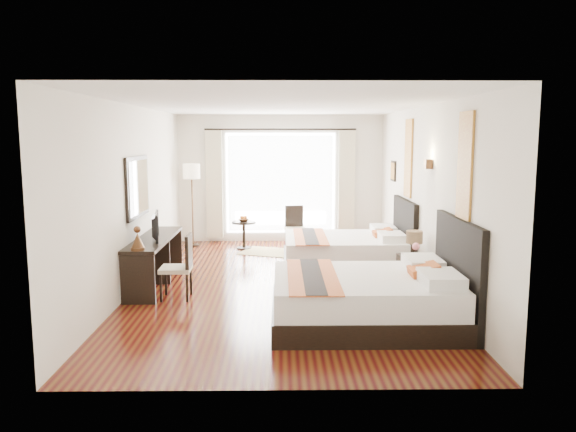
{
  "coord_description": "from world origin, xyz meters",
  "views": [
    {
      "loc": [
        -0.0,
        -8.66,
        2.32
      ],
      "look_at": [
        0.12,
        0.2,
        1.07
      ],
      "focal_mm": 35.0,
      "sensor_mm": 36.0,
      "label": 1
    }
  ],
  "objects_px": {
    "table_lamp": "(414,239)",
    "floor_lamp": "(192,177)",
    "vase": "(416,256)",
    "fruit_bowl": "(244,220)",
    "desk_chair": "(178,279)",
    "bed_near": "(372,297)",
    "window_chair": "(295,236)",
    "console_desk": "(155,261)",
    "television": "(152,226)",
    "nightstand": "(414,273)",
    "side_table": "(244,235)",
    "bed_far": "(349,250)"
  },
  "relations": [
    {
      "from": "console_desk",
      "to": "fruit_bowl",
      "type": "relative_size",
      "value": 9.81
    },
    {
      "from": "vase",
      "to": "fruit_bowl",
      "type": "height_order",
      "value": "vase"
    },
    {
      "from": "nightstand",
      "to": "floor_lamp",
      "type": "xyz_separation_m",
      "value": [
        -3.91,
        3.55,
        1.23
      ]
    },
    {
      "from": "bed_near",
      "to": "window_chair",
      "type": "xyz_separation_m",
      "value": [
        -0.83,
        4.79,
        -0.07
      ]
    },
    {
      "from": "television",
      "to": "side_table",
      "type": "height_order",
      "value": "television"
    },
    {
      "from": "console_desk",
      "to": "side_table",
      "type": "distance_m",
      "value": 3.1
    },
    {
      "from": "window_chair",
      "to": "television",
      "type": "bearing_deg",
      "value": -45.56
    },
    {
      "from": "side_table",
      "to": "window_chair",
      "type": "distance_m",
      "value": 1.08
    },
    {
      "from": "bed_near",
      "to": "console_desk",
      "type": "distance_m",
      "value": 3.68
    },
    {
      "from": "bed_far",
      "to": "window_chair",
      "type": "relative_size",
      "value": 2.45
    },
    {
      "from": "vase",
      "to": "bed_near",
      "type": "bearing_deg",
      "value": -122.74
    },
    {
      "from": "floor_lamp",
      "to": "window_chair",
      "type": "xyz_separation_m",
      "value": [
        2.18,
        -0.31,
        -1.22
      ]
    },
    {
      "from": "table_lamp",
      "to": "television",
      "type": "height_order",
      "value": "television"
    },
    {
      "from": "console_desk",
      "to": "television",
      "type": "bearing_deg",
      "value": -84.16
    },
    {
      "from": "console_desk",
      "to": "floor_lamp",
      "type": "relative_size",
      "value": 1.25
    },
    {
      "from": "nightstand",
      "to": "side_table",
      "type": "height_order",
      "value": "side_table"
    },
    {
      "from": "table_lamp",
      "to": "floor_lamp",
      "type": "xyz_separation_m",
      "value": [
        -3.92,
        3.46,
        0.72
      ]
    },
    {
      "from": "television",
      "to": "bed_near",
      "type": "bearing_deg",
      "value": -130.61
    },
    {
      "from": "nightstand",
      "to": "vase",
      "type": "relative_size",
      "value": 3.93
    },
    {
      "from": "table_lamp",
      "to": "floor_lamp",
      "type": "relative_size",
      "value": 0.23
    },
    {
      "from": "bed_near",
      "to": "vase",
      "type": "height_order",
      "value": "bed_near"
    },
    {
      "from": "console_desk",
      "to": "side_table",
      "type": "height_order",
      "value": "console_desk"
    },
    {
      "from": "vase",
      "to": "side_table",
      "type": "xyz_separation_m",
      "value": [
        -2.77,
        3.44,
        -0.28
      ]
    },
    {
      "from": "console_desk",
      "to": "window_chair",
      "type": "height_order",
      "value": "window_chair"
    },
    {
      "from": "desk_chair",
      "to": "console_desk",
      "type": "bearing_deg",
      "value": -58.16
    },
    {
      "from": "bed_near",
      "to": "table_lamp",
      "type": "xyz_separation_m",
      "value": [
        0.91,
        1.63,
        0.43
      ]
    },
    {
      "from": "table_lamp",
      "to": "vase",
      "type": "xyz_separation_m",
      "value": [
        -0.04,
        -0.29,
        -0.2
      ]
    },
    {
      "from": "nightstand",
      "to": "table_lamp",
      "type": "distance_m",
      "value": 0.52
    },
    {
      "from": "nightstand",
      "to": "window_chair",
      "type": "relative_size",
      "value": 0.61
    },
    {
      "from": "side_table",
      "to": "fruit_bowl",
      "type": "relative_size",
      "value": 2.56
    },
    {
      "from": "side_table",
      "to": "vase",
      "type": "bearing_deg",
      "value": -51.15
    },
    {
      "from": "television",
      "to": "fruit_bowl",
      "type": "relative_size",
      "value": 3.27
    },
    {
      "from": "console_desk",
      "to": "desk_chair",
      "type": "xyz_separation_m",
      "value": [
        0.5,
        -0.79,
        -0.09
      ]
    },
    {
      "from": "desk_chair",
      "to": "floor_lamp",
      "type": "bearing_deg",
      "value": -84.94
    },
    {
      "from": "bed_near",
      "to": "desk_chair",
      "type": "distance_m",
      "value": 2.87
    },
    {
      "from": "table_lamp",
      "to": "vase",
      "type": "relative_size",
      "value": 2.88
    },
    {
      "from": "nightstand",
      "to": "window_chair",
      "type": "xyz_separation_m",
      "value": [
        -1.72,
        3.24,
        0.01
      ]
    },
    {
      "from": "console_desk",
      "to": "window_chair",
      "type": "relative_size",
      "value": 2.48
    },
    {
      "from": "fruit_bowl",
      "to": "bed_far",
      "type": "bearing_deg",
      "value": -41.15
    },
    {
      "from": "bed_near",
      "to": "side_table",
      "type": "distance_m",
      "value": 5.14
    },
    {
      "from": "bed_near",
      "to": "nightstand",
      "type": "bearing_deg",
      "value": 59.92
    },
    {
      "from": "television",
      "to": "fruit_bowl",
      "type": "bearing_deg",
      "value": -33.13
    },
    {
      "from": "bed_far",
      "to": "nightstand",
      "type": "xyz_separation_m",
      "value": [
        0.81,
        -1.47,
        -0.06
      ]
    },
    {
      "from": "side_table",
      "to": "fruit_bowl",
      "type": "height_order",
      "value": "fruit_bowl"
    },
    {
      "from": "vase",
      "to": "desk_chair",
      "type": "height_order",
      "value": "desk_chair"
    },
    {
      "from": "television",
      "to": "desk_chair",
      "type": "relative_size",
      "value": 0.78
    },
    {
      "from": "table_lamp",
      "to": "television",
      "type": "xyz_separation_m",
      "value": [
        -4.01,
        0.1,
        0.19
      ]
    },
    {
      "from": "vase",
      "to": "nightstand",
      "type": "bearing_deg",
      "value": 81.41
    },
    {
      "from": "floor_lamp",
      "to": "table_lamp",
      "type": "bearing_deg",
      "value": -41.41
    },
    {
      "from": "vase",
      "to": "fruit_bowl",
      "type": "bearing_deg",
      "value": 129.08
    }
  ]
}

